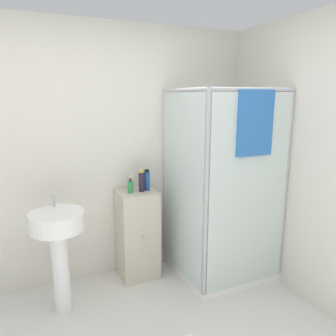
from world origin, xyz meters
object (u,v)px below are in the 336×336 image
at_px(sink, 58,238).
at_px(shampoo_bottle_blue, 147,180).
at_px(soap_dispenser, 130,187).
at_px(shampoo_bottle_tall_black, 141,181).
at_px(lotion_bottle_white, 131,183).

relative_size(sink, shampoo_bottle_blue, 4.86).
bearing_deg(shampoo_bottle_blue, soap_dispenser, -174.01).
distance_m(shampoo_bottle_tall_black, shampoo_bottle_blue, 0.07).
bearing_deg(lotion_bottle_white, soap_dispenser, -114.93).
xyz_separation_m(soap_dispenser, shampoo_bottle_tall_black, (0.12, -0.00, 0.05)).
bearing_deg(sink, soap_dispenser, 19.66).
xyz_separation_m(soap_dispenser, shampoo_bottle_blue, (0.18, 0.02, 0.04)).
distance_m(soap_dispenser, lotion_bottle_white, 0.09).
height_order(shampoo_bottle_tall_black, shampoo_bottle_blue, shampoo_bottle_tall_black).
height_order(sink, shampoo_bottle_blue, shampoo_bottle_blue).
bearing_deg(sink, lotion_bottle_white, 24.32).
height_order(soap_dispenser, shampoo_bottle_blue, shampoo_bottle_blue).
distance_m(sink, shampoo_bottle_tall_black, 0.92).
distance_m(shampoo_bottle_blue, lotion_bottle_white, 0.16).
xyz_separation_m(sink, soap_dispenser, (0.71, 0.25, 0.29)).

